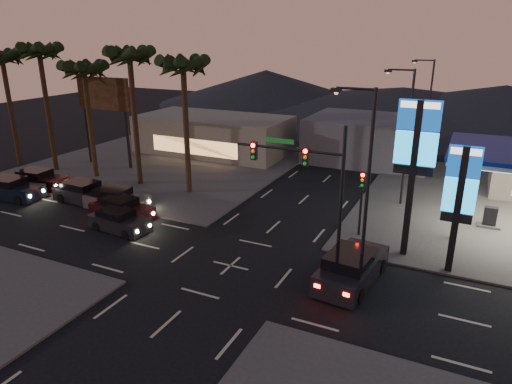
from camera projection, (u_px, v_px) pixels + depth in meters
The scene contains 27 objects.
ground at pixel (231, 266), 25.45m from camera, with size 140.00×140.00×0.00m, color black.
corner_lot_nw at pixel (167, 163), 45.59m from camera, with size 24.00×24.00×0.12m, color #47443F.
pylon_sign_tall at pixel (416, 149), 24.59m from camera, with size 2.20×0.35×9.00m.
pylon_sign_short at pixel (460, 191), 23.28m from camera, with size 1.60×0.35×7.00m.
traffic_signal_mast at pixel (310, 175), 23.90m from camera, with size 6.10×0.39×8.00m.
pedestal_signal at pixel (362, 193), 28.20m from camera, with size 0.32×0.39×4.30m.
streetlight_near at pixel (364, 179), 21.66m from camera, with size 2.14×0.25×10.00m.
streetlight_mid at pixel (405, 130), 32.75m from camera, with size 2.14×0.25×10.00m.
streetlight_far at pixel (427, 105), 44.69m from camera, with size 2.14×0.25×10.00m.
palm_a at pixel (183, 74), 34.14m from camera, with size 4.41×4.41×10.86m.
palm_b at pixel (130, 65), 36.00m from camera, with size 4.41×4.41×11.46m.
palm_c at pixel (85, 76), 38.39m from camera, with size 4.41×4.41×10.26m.
palm_d at pixel (40, 59), 40.01m from camera, with size 4.41×4.41×11.66m.
palm_e at pixel (3, 64), 42.23m from camera, with size 4.41×4.41×11.06m.
billboard at pixel (104, 101), 42.82m from camera, with size 6.00×0.30×8.50m.
building_far_west at pixel (214, 135), 49.26m from camera, with size 16.00×8.00×4.00m, color #726B5B.
building_far_mid at pixel (371, 139), 46.09m from camera, with size 12.00×9.00×4.40m, color #4C4C51.
hill_left at pixel (266, 86), 85.82m from camera, with size 40.00×40.00×6.00m, color black.
hill_right at pixel (504, 102), 69.69m from camera, with size 50.00×50.00×5.00m, color black.
hill_center at pixel (402, 99), 75.96m from camera, with size 60.00×60.00×4.00m, color black.
car_lane_a_front at pixel (119, 221), 29.89m from camera, with size 4.41×2.11×1.40m.
car_lane_a_mid at pixel (122, 209), 31.77m from camera, with size 4.71×2.24×1.50m.
car_lane_a_rear at pixel (11, 189), 35.73m from camera, with size 5.27×2.61×1.67m.
car_lane_b_front at pixel (116, 200), 33.54m from camera, with size 4.91×2.37×1.56m.
car_lane_b_mid at pixel (84, 193), 34.88m from camera, with size 5.08×2.29×1.63m.
car_lane_b_rear at pixel (38, 180), 38.07m from camera, with size 5.01×2.45×1.58m.
suv_station at pixel (351, 268), 23.49m from camera, with size 2.84×5.61×1.80m.
Camera 1 is at (11.07, -19.88, 12.20)m, focal length 32.00 mm.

